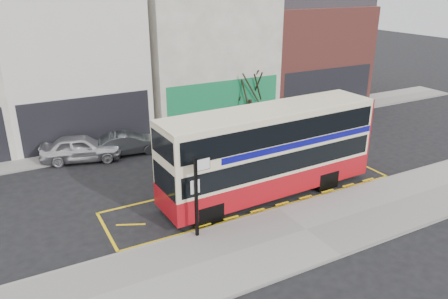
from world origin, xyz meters
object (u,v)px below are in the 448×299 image
car_silver (81,148)px  car_grey (128,143)px  car_white (280,118)px  double_decker_bus (270,150)px  bus_stop_post (197,190)px  street_tree_right (251,79)px

car_silver → car_grey: car_silver is taller
car_silver → car_white: car_silver is taller
double_decker_bus → bus_stop_post: bearing=-159.4°
car_silver → car_white: size_ratio=1.03×
bus_stop_post → car_silver: size_ratio=0.75×
double_decker_bus → car_silver: (-6.89, 8.27, -1.45)m
car_grey → street_tree_right: 9.57m
car_silver → street_tree_right: street_tree_right is taller
car_silver → car_white: 13.20m
double_decker_bus → car_grey: size_ratio=2.74×
car_grey → car_silver: bearing=92.7°
car_white → street_tree_right: street_tree_right is taller
bus_stop_post → car_white: bus_stop_post is taller
bus_stop_post → car_white: (10.83, 9.92, -1.48)m
car_grey → double_decker_bus: bearing=-144.5°
double_decker_bus → car_grey: 9.28m
car_silver → bus_stop_post: bearing=-150.9°
bus_stop_post → car_silver: bus_stop_post is taller
bus_stop_post → car_grey: 10.07m
bus_stop_post → car_grey: bus_stop_post is taller
car_silver → car_white: bearing=-75.1°
car_grey → car_white: car_grey is taller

